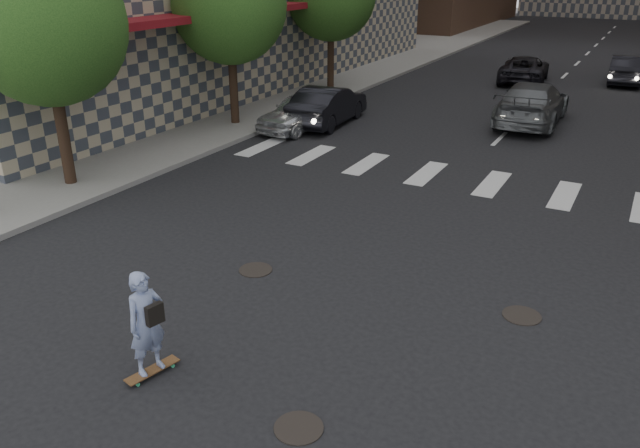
{
  "coord_description": "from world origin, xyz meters",
  "views": [
    {
      "loc": [
        4.72,
        -8.38,
        6.02
      ],
      "look_at": [
        -0.54,
        1.34,
        1.3
      ],
      "focal_mm": 35.0,
      "sensor_mm": 36.0,
      "label": 1
    }
  ],
  "objects_px": {
    "tree_a": "(49,16)",
    "traffic_car_e": "(627,70)",
    "skateboarder": "(147,323)",
    "silver_sedan": "(301,111)",
    "traffic_car_c": "(524,69)",
    "traffic_car_a": "(328,105)",
    "traffic_car_b": "(532,103)"
  },
  "relations": [
    {
      "from": "tree_a",
      "to": "traffic_car_e",
      "type": "relative_size",
      "value": 1.5
    },
    {
      "from": "tree_a",
      "to": "skateboarder",
      "type": "relative_size",
      "value": 3.68
    },
    {
      "from": "silver_sedan",
      "to": "traffic_car_c",
      "type": "distance_m",
      "value": 15.03
    },
    {
      "from": "traffic_car_a",
      "to": "traffic_car_c",
      "type": "height_order",
      "value": "traffic_car_a"
    },
    {
      "from": "tree_a",
      "to": "traffic_car_c",
      "type": "distance_m",
      "value": 24.34
    },
    {
      "from": "silver_sedan",
      "to": "traffic_car_e",
      "type": "distance_m",
      "value": 19.06
    },
    {
      "from": "traffic_car_b",
      "to": "silver_sedan",
      "type": "bearing_deg",
      "value": 32.32
    },
    {
      "from": "traffic_car_a",
      "to": "traffic_car_b",
      "type": "bearing_deg",
      "value": -155.13
    },
    {
      "from": "tree_a",
      "to": "traffic_car_e",
      "type": "distance_m",
      "value": 28.1
    },
    {
      "from": "traffic_car_a",
      "to": "traffic_car_e",
      "type": "height_order",
      "value": "traffic_car_a"
    },
    {
      "from": "skateboarder",
      "to": "traffic_car_e",
      "type": "bearing_deg",
      "value": 95.22
    },
    {
      "from": "traffic_car_b",
      "to": "traffic_car_c",
      "type": "xyz_separation_m",
      "value": [
        -2.13,
        9.01,
        -0.14
      ]
    },
    {
      "from": "skateboarder",
      "to": "traffic_car_c",
      "type": "height_order",
      "value": "skateboarder"
    },
    {
      "from": "silver_sedan",
      "to": "traffic_car_c",
      "type": "height_order",
      "value": "silver_sedan"
    },
    {
      "from": "silver_sedan",
      "to": "skateboarder",
      "type": "bearing_deg",
      "value": -62.17
    },
    {
      "from": "tree_a",
      "to": "traffic_car_b",
      "type": "distance_m",
      "value": 17.35
    },
    {
      "from": "skateboarder",
      "to": "tree_a",
      "type": "bearing_deg",
      "value": 158.46
    },
    {
      "from": "tree_a",
      "to": "silver_sedan",
      "type": "height_order",
      "value": "tree_a"
    },
    {
      "from": "tree_a",
      "to": "traffic_car_b",
      "type": "xyz_separation_m",
      "value": [
        9.95,
        13.69,
        -3.83
      ]
    },
    {
      "from": "traffic_car_b",
      "to": "tree_a",
      "type": "bearing_deg",
      "value": 52.5
    },
    {
      "from": "traffic_car_b",
      "to": "traffic_car_c",
      "type": "height_order",
      "value": "traffic_car_b"
    },
    {
      "from": "skateboarder",
      "to": "traffic_car_c",
      "type": "distance_m",
      "value": 28.38
    },
    {
      "from": "skateboarder",
      "to": "silver_sedan",
      "type": "xyz_separation_m",
      "value": [
        -5.57,
        14.34,
        -0.25
      ]
    },
    {
      "from": "traffic_car_a",
      "to": "traffic_car_e",
      "type": "distance_m",
      "value": 17.79
    },
    {
      "from": "tree_a",
      "to": "traffic_car_c",
      "type": "relative_size",
      "value": 1.35
    },
    {
      "from": "silver_sedan",
      "to": "traffic_car_e",
      "type": "xyz_separation_m",
      "value": [
        10.12,
        16.16,
        0.03
      ]
    },
    {
      "from": "traffic_car_b",
      "to": "traffic_car_c",
      "type": "distance_m",
      "value": 9.26
    },
    {
      "from": "silver_sedan",
      "to": "traffic_car_a",
      "type": "relative_size",
      "value": 0.9
    },
    {
      "from": "traffic_car_a",
      "to": "traffic_car_e",
      "type": "relative_size",
      "value": 1.03
    },
    {
      "from": "traffic_car_a",
      "to": "traffic_car_b",
      "type": "height_order",
      "value": "traffic_car_b"
    },
    {
      "from": "traffic_car_e",
      "to": "tree_a",
      "type": "bearing_deg",
      "value": 61.37
    },
    {
      "from": "traffic_car_b",
      "to": "traffic_car_e",
      "type": "height_order",
      "value": "traffic_car_b"
    }
  ]
}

